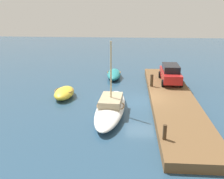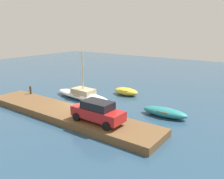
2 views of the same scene
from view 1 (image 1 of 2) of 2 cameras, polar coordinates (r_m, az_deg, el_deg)
The scene contains 8 objects.
ground_plane at distance 20.97m, azimuth 6.65°, elevation -2.86°, with size 84.00×84.00×0.00m, color navy.
dock_platform at distance 21.13m, azimuth 13.15°, elevation -2.25°, with size 18.25×3.45×0.57m, color brown.
sailboat_white at distance 18.68m, azimuth -0.29°, elevation -3.88°, with size 7.61×2.40×5.19m.
rowboat_yellow at distance 22.15m, azimuth -10.49°, elevation -0.72°, with size 3.02×1.63×0.83m.
rowboat_teal at distance 27.67m, azimuth 0.43°, elevation 3.40°, with size 4.08×1.53×0.78m.
mooring_post_west at distance 14.37m, azimuth 11.56°, elevation -9.19°, with size 0.21×0.21×0.86m, color #47331E.
mooring_post_mid_west at distance 23.11m, azimuth 8.75°, elevation 1.99°, with size 0.26×0.26×1.10m, color #47331E.
parked_car at distance 24.65m, azimuth 12.76°, elevation 3.52°, with size 4.25×1.87×1.66m.
Camera 1 is at (-19.53, 1.04, 7.57)m, focal length 41.44 mm.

